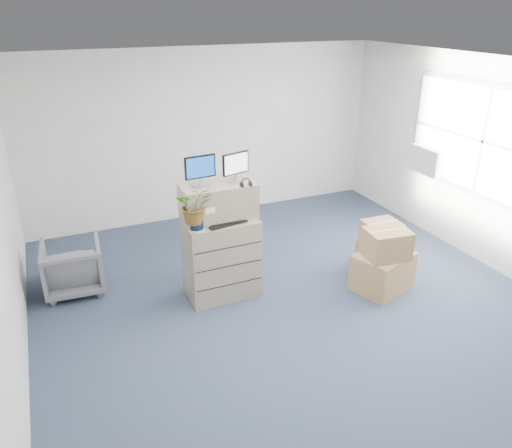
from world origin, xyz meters
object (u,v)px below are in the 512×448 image
(monitor_left, at_px, (200,169))
(monitor_right, at_px, (236,166))
(water_bottle, at_px, (223,207))
(office_chair, at_px, (73,265))
(potted_plant, at_px, (195,210))
(filing_cabinet_lower, at_px, (222,258))
(keyboard, at_px, (226,222))

(monitor_left, xyz_separation_m, monitor_right, (0.43, -0.01, -0.01))
(water_bottle, distance_m, office_chair, 2.09)
(monitor_right, height_order, office_chair, monitor_right)
(water_bottle, xyz_separation_m, potted_plant, (-0.41, -0.21, 0.11))
(monitor_right, distance_m, water_bottle, 0.53)
(monitor_right, relative_size, potted_plant, 0.64)
(water_bottle, xyz_separation_m, office_chair, (-1.77, 0.77, -0.79))
(potted_plant, bearing_deg, office_chair, 144.20)
(monitor_left, xyz_separation_m, office_chair, (-1.50, 0.78, -1.30))
(filing_cabinet_lower, bearing_deg, water_bottle, 48.48)
(water_bottle, bearing_deg, monitor_right, -8.02)
(potted_plant, bearing_deg, keyboard, 3.78)
(keyboard, bearing_deg, filing_cabinet_lower, 96.25)
(monitor_right, relative_size, keyboard, 0.73)
(keyboard, distance_m, water_bottle, 0.23)
(filing_cabinet_lower, xyz_separation_m, water_bottle, (0.06, 0.07, 0.65))
(monitor_left, bearing_deg, office_chair, 146.91)
(filing_cabinet_lower, distance_m, office_chair, 1.91)
(filing_cabinet_lower, distance_m, monitor_right, 1.17)
(potted_plant, bearing_deg, monitor_left, 54.62)
(filing_cabinet_lower, xyz_separation_m, office_chair, (-1.70, 0.84, -0.15))
(office_chair, bearing_deg, water_bottle, 160.26)
(office_chair, bearing_deg, monitor_left, 156.30)
(monitor_left, height_order, potted_plant, monitor_left)
(monitor_right, distance_m, office_chair, 2.46)
(filing_cabinet_lower, relative_size, office_chair, 1.40)
(monitor_left, relative_size, office_chair, 0.51)
(monitor_right, height_order, water_bottle, monitor_right)
(filing_cabinet_lower, height_order, water_bottle, water_bottle)
(filing_cabinet_lower, xyz_separation_m, monitor_right, (0.23, 0.05, 1.15))
(monitor_left, height_order, keyboard, monitor_left)
(office_chair, bearing_deg, filing_cabinet_lower, 157.53)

